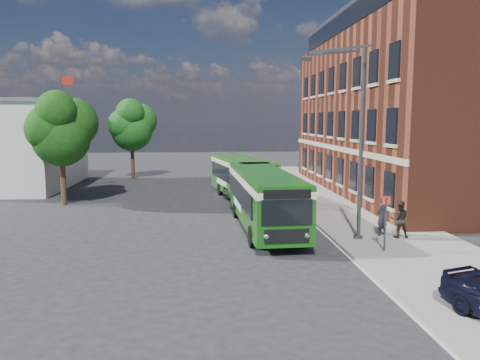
{
  "coord_description": "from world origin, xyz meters",
  "views": [
    {
      "loc": [
        -2.15,
        -23.09,
        5.74
      ],
      "look_at": [
        0.08,
        4.14,
        2.2
      ],
      "focal_mm": 35.0,
      "sensor_mm": 36.0,
      "label": 1
    }
  ],
  "objects": [
    {
      "name": "street_lamp",
      "position": [
        4.84,
        -2.0,
        4.79
      ],
      "size": [
        2.96,
        2.38,
        9.0
      ],
      "color": "#3D3F43",
      "rests_on": "ground"
    },
    {
      "name": "tree_mid",
      "position": [
        -11.97,
        10.84,
        5.25
      ],
      "size": [
        4.59,
        4.36,
        7.75
      ],
      "color": "#392214",
      "rests_on": "ground"
    },
    {
      "name": "kerb_line",
      "position": [
        3.95,
        8.0,
        0.01
      ],
      "size": [
        0.12,
        48.0,
        0.01
      ],
      "primitive_type": "cube",
      "color": "beige",
      "rests_on": "ground"
    },
    {
      "name": "brick_office",
      "position": [
        14.0,
        12.0,
        6.97
      ],
      "size": [
        12.1,
        26.0,
        14.2
      ],
      "color": "maroon",
      "rests_on": "ground"
    },
    {
      "name": "tree_left",
      "position": [
        -11.43,
        8.89,
        5.11
      ],
      "size": [
        4.46,
        4.24,
        7.53
      ],
      "color": "#392214",
      "rests_on": "ground"
    },
    {
      "name": "bus_rear",
      "position": [
        0.72,
        10.34,
        1.83
      ],
      "size": [
        4.27,
        10.1,
        3.02
      ],
      "color": "#28651C",
      "rests_on": "ground"
    },
    {
      "name": "tree_right",
      "position": [
        -8.82,
        22.94,
        5.24
      ],
      "size": [
        4.58,
        4.35,
        7.73
      ],
      "color": "#392214",
      "rests_on": "ground"
    },
    {
      "name": "pedestrian_b",
      "position": [
        7.19,
        -2.03,
        1.04
      ],
      "size": [
        0.97,
        0.82,
        1.77
      ],
      "primitive_type": "imported",
      "rotation": [
        0.0,
        0.0,
        2.95
      ],
      "color": "black",
      "rests_on": "pavement"
    },
    {
      "name": "white_building",
      "position": [
        -18.0,
        18.0,
        3.66
      ],
      "size": [
        9.4,
        13.4,
        7.3
      ],
      "color": "silver",
      "rests_on": "ground"
    },
    {
      "name": "flagpole",
      "position": [
        -12.45,
        13.0,
        4.94
      ],
      "size": [
        0.95,
        0.1,
        9.0
      ],
      "color": "#3D3F43",
      "rests_on": "ground"
    },
    {
      "name": "bus_stop_sign",
      "position": [
        5.6,
        -4.2,
        1.51
      ],
      "size": [
        0.35,
        0.08,
        2.52
      ],
      "color": "#3D3F43",
      "rests_on": "ground"
    },
    {
      "name": "pavement",
      "position": [
        7.0,
        8.0,
        0.07
      ],
      "size": [
        6.0,
        48.0,
        0.15
      ],
      "primitive_type": "cube",
      "color": "gray",
      "rests_on": "ground"
    },
    {
      "name": "bus_front",
      "position": [
        1.1,
        1.17,
        1.83
      ],
      "size": [
        3.01,
        11.41,
        3.02
      ],
      "color": "#165513",
      "rests_on": "ground"
    },
    {
      "name": "ground",
      "position": [
        0.0,
        0.0,
        0.0
      ],
      "size": [
        120.0,
        120.0,
        0.0
      ],
      "primitive_type": "plane",
      "color": "#252527",
      "rests_on": "ground"
    },
    {
      "name": "pedestrian_a",
      "position": [
        6.52,
        -1.5,
        1.1
      ],
      "size": [
        0.83,
        0.78,
        1.9
      ],
      "primitive_type": "imported",
      "rotation": [
        0.0,
        0.0,
        3.8
      ],
      "color": "black",
      "rests_on": "pavement"
    }
  ]
}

